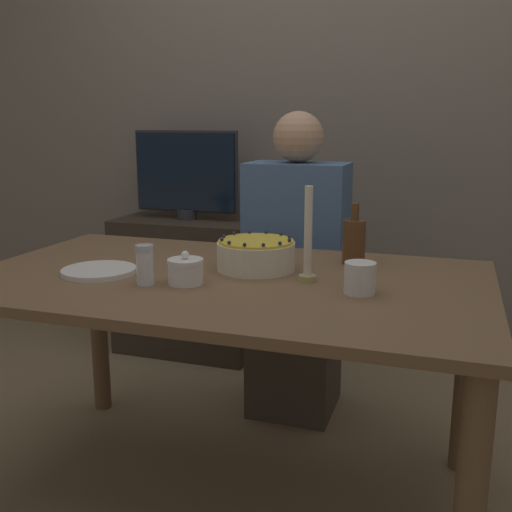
% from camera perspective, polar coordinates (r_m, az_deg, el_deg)
% --- Properties ---
extents(ground_plane, '(12.00, 12.00, 0.00)m').
position_cam_1_polar(ground_plane, '(2.14, -2.79, -21.62)').
color(ground_plane, '#8C7556').
extents(wall_behind, '(8.00, 0.05, 2.60)m').
position_cam_1_polar(wall_behind, '(3.11, 6.56, 14.40)').
color(wall_behind, slate).
rests_on(wall_behind, ground_plane).
extents(dining_table, '(1.58, 0.93, 0.75)m').
position_cam_1_polar(dining_table, '(1.86, -3.01, -5.06)').
color(dining_table, brown).
rests_on(dining_table, ground_plane).
extents(cake, '(0.25, 0.25, 0.11)m').
position_cam_1_polar(cake, '(1.89, 0.00, 0.12)').
color(cake, '#EFE5CC').
rests_on(cake, dining_table).
extents(sugar_bowl, '(0.10, 0.10, 0.10)m').
position_cam_1_polar(sugar_bowl, '(1.74, -6.72, -1.43)').
color(sugar_bowl, white).
rests_on(sugar_bowl, dining_table).
extents(sugar_shaker, '(0.05, 0.05, 0.12)m').
position_cam_1_polar(sugar_shaker, '(1.75, -10.54, -0.81)').
color(sugar_shaker, white).
rests_on(sugar_shaker, dining_table).
extents(plate_stack, '(0.23, 0.23, 0.02)m').
position_cam_1_polar(plate_stack, '(1.92, -14.73, -1.38)').
color(plate_stack, white).
rests_on(plate_stack, dining_table).
extents(candle, '(0.05, 0.05, 0.28)m').
position_cam_1_polar(candle, '(1.75, 4.97, 1.23)').
color(candle, tan).
rests_on(candle, dining_table).
extents(bottle, '(0.08, 0.08, 0.20)m').
position_cam_1_polar(bottle, '(1.99, 9.32, 1.45)').
color(bottle, brown).
rests_on(bottle, dining_table).
extents(cup, '(0.09, 0.09, 0.09)m').
position_cam_1_polar(cup, '(1.66, 9.87, -2.08)').
color(cup, white).
rests_on(cup, dining_table).
extents(person_man_blue_shirt, '(0.40, 0.34, 1.25)m').
position_cam_1_polar(person_man_blue_shirt, '(2.48, 3.83, -2.85)').
color(person_man_blue_shirt, '#473D33').
rests_on(person_man_blue_shirt, ground_plane).
extents(side_cabinet, '(0.73, 0.41, 0.71)m').
position_cam_1_polar(side_cabinet, '(3.20, -6.44, -2.76)').
color(side_cabinet, '#382D23').
rests_on(side_cabinet, ground_plane).
extents(tv_monitor, '(0.56, 0.10, 0.45)m').
position_cam_1_polar(tv_monitor, '(3.10, -6.69, 7.80)').
color(tv_monitor, '#2D2D33').
rests_on(tv_monitor, side_cabinet).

